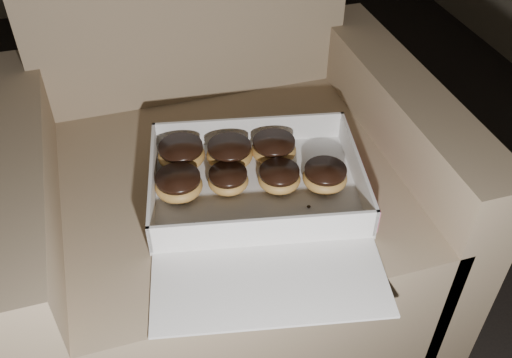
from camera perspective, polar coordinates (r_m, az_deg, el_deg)
The scene contains 13 objects.
armchair at distance 1.22m, azimuth -3.44°, elevation -1.70°, with size 0.85×0.72×0.89m.
bakery_box at distance 1.02m, azimuth 0.40°, elevation -2.10°, with size 0.45×0.51×0.06m.
donut_a at distance 1.04m, azimuth -2.80°, elevation -0.06°, with size 0.07×0.07×0.04m.
donut_b at distance 1.04m, azimuth 2.34°, elevation 0.14°, with size 0.08×0.08×0.04m.
donut_c at distance 1.03m, azimuth -7.74°, elevation -0.56°, with size 0.09×0.09×0.04m.
donut_d at distance 1.10m, azimuth 1.79°, elevation 3.04°, with size 0.09×0.09×0.04m.
donut_e at distance 1.09m, azimuth -2.66°, elevation 2.56°, with size 0.09×0.09×0.04m.
donut_f at distance 1.05m, azimuth 6.91°, elevation 0.24°, with size 0.08×0.08×0.04m.
donut_g at distance 1.10m, azimuth -7.47°, elevation 2.48°, with size 0.09×0.09×0.05m.
crumb_a at distance 1.01m, azimuth 8.32°, elevation -3.68°, with size 0.01×0.01×0.00m, color black.
crumb_b at distance 0.99m, azimuth -6.19°, elevation -4.51°, with size 0.01×0.01×0.00m, color black.
crumb_c at distance 0.96m, azimuth 0.31°, elevation -5.63°, with size 0.01×0.01×0.00m, color black.
crumb_d at distance 1.02m, azimuth 5.30°, elevation -2.77°, with size 0.01×0.01×0.00m, color black.
Camera 1 is at (0.51, -0.26, 1.11)m, focal length 40.00 mm.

